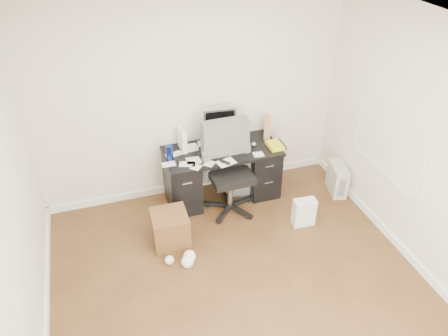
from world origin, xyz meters
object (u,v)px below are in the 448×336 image
at_px(keyboard, 213,153).
at_px(wicker_basket, 170,228).
at_px(desk, 222,172).
at_px(lcd_monitor, 220,127).
at_px(pc_tower, 337,179).
at_px(office_chair, 230,170).

xyz_separation_m(keyboard, wicker_basket, (-0.73, -0.62, -0.55)).
xyz_separation_m(desk, keyboard, (-0.14, -0.06, 0.36)).
distance_m(desk, keyboard, 0.39).
distance_m(lcd_monitor, pc_tower, 1.82).
distance_m(keyboard, pc_tower, 1.81).
relative_size(lcd_monitor, wicker_basket, 1.27).
bearing_deg(lcd_monitor, pc_tower, -13.53).
relative_size(desk, lcd_monitor, 2.83).
xyz_separation_m(office_chair, wicker_basket, (-0.88, -0.39, -0.40)).
bearing_deg(pc_tower, office_chair, -170.23).
height_order(lcd_monitor, pc_tower, lcd_monitor).
bearing_deg(desk, lcd_monitor, 84.86).
bearing_deg(keyboard, office_chair, -58.15).
bearing_deg(desk, keyboard, -158.11).
bearing_deg(desk, office_chair, -86.36).
relative_size(desk, keyboard, 3.85).
height_order(pc_tower, wicker_basket, pc_tower).
distance_m(office_chair, pc_tower, 1.59).
distance_m(keyboard, wicker_basket, 1.11).
relative_size(desk, pc_tower, 3.55).
distance_m(desk, wicker_basket, 1.12).
height_order(desk, lcd_monitor, lcd_monitor).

